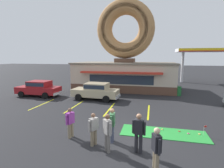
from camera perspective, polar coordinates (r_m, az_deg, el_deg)
ground_plane at (r=8.96m, az=3.27°, el=-18.15°), size 160.00×160.00×0.00m
donut_shop_building at (r=22.08m, az=4.21°, el=8.03°), size 12.30×6.75×10.96m
putting_mat at (r=10.11m, az=16.42°, el=-15.13°), size 4.50×1.50×0.03m
mini_donut_near_left at (r=10.47m, az=16.03°, el=-14.06°), size 0.13×0.13×0.04m
mini_donut_near_right at (r=10.51m, az=6.78°, el=-13.67°), size 0.13×0.13×0.04m
mini_donut_mid_left at (r=10.59m, az=26.61°, el=-14.41°), size 0.13×0.13×0.04m
mini_donut_mid_centre at (r=10.52m, az=21.11°, el=-14.20°), size 0.13×0.13×0.04m
mini_donut_mid_right at (r=10.42m, az=23.67°, el=-14.59°), size 0.13×0.13×0.04m
mini_donut_far_left at (r=10.10m, az=8.73°, el=-14.68°), size 0.13×0.13×0.04m
golf_ball at (r=10.12m, az=9.10°, el=-14.62°), size 0.04×0.04×0.04m
putting_flag_pin at (r=10.41m, az=28.02°, el=-12.60°), size 0.13×0.01×0.55m
car_red at (r=19.62m, az=-22.80°, el=-1.17°), size 4.57×2.00×1.60m
car_champagne at (r=16.77m, az=-5.28°, el=-2.12°), size 4.64×2.14×1.60m
pedestrian_blue_sweater_man at (r=7.68m, az=8.71°, el=-15.03°), size 0.58×0.33×1.74m
pedestrian_hooded_kid at (r=8.51m, az=0.04°, el=-12.78°), size 0.27×0.59×1.67m
pedestrian_leather_jacket_man at (r=8.29m, az=-6.07°, el=-14.06°), size 0.39×0.54×1.54m
pedestrian_clipboard_woman at (r=7.70m, az=-1.52°, el=-15.10°), size 0.44×0.46×1.69m
pedestrian_beanie_man at (r=9.22m, az=-13.45°, el=-11.82°), size 0.35×0.57×1.55m
pedestrian_crossing_woman at (r=6.65m, az=14.28°, el=-19.60°), size 0.36×0.57×1.68m
trash_bin at (r=19.67m, az=20.89°, el=-2.14°), size 0.57×0.57×0.97m
gas_station_canopy at (r=30.80m, az=28.78°, el=9.30°), size 9.00×4.46×5.30m
parking_stripe_far_left at (r=16.32m, az=-21.80°, el=-6.17°), size 0.12×3.60×0.01m
parking_stripe_left at (r=14.84m, az=-12.18°, el=-7.20°), size 0.12×3.60×0.01m
parking_stripe_mid_left at (r=13.87m, az=-0.77°, el=-8.15°), size 0.12×3.60×0.01m
parking_stripe_centre at (r=13.50m, az=11.84°, el=-8.83°), size 0.12×3.60×0.01m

